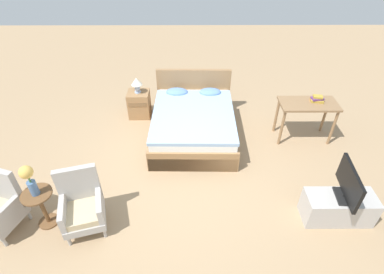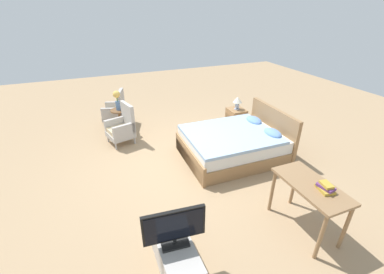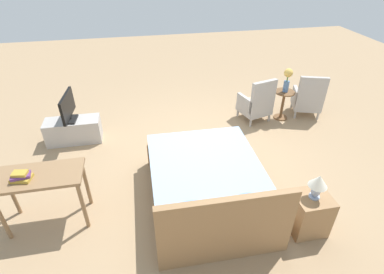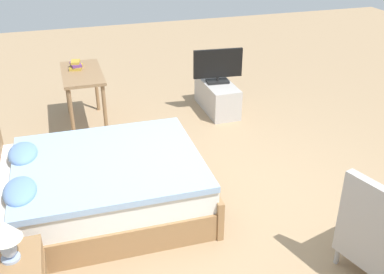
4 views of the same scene
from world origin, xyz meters
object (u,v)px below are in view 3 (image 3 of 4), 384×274
at_px(armchair_by_window_right, 257,104).
at_px(table_lamp, 318,184).
at_px(armchair_by_window_left, 308,99).
at_px(nightstand, 309,213).
at_px(vanity_desk, 40,182).
at_px(bed, 207,186).
at_px(book_stack, 21,177).
at_px(tv_stand, 74,130).
at_px(tv_flatscreen, 68,107).
at_px(flower_vase, 288,78).
at_px(side_table, 283,102).

relative_size(armchair_by_window_right, table_lamp, 2.79).
distance_m(armchair_by_window_left, nightstand, 3.17).
bearing_deg(vanity_desk, armchair_by_window_right, -151.06).
xyz_separation_m(bed, book_stack, (2.25, -0.03, 0.52)).
bearing_deg(table_lamp, armchair_by_window_left, -118.47).
distance_m(bed, vanity_desk, 2.12).
distance_m(table_lamp, tv_stand, 4.20).
distance_m(bed, book_stack, 2.31).
bearing_deg(armchair_by_window_right, tv_stand, 1.37).
height_order(armchair_by_window_left, tv_flatscreen, tv_flatscreen).
bearing_deg(table_lamp, nightstand, -90.00).
xyz_separation_m(flower_vase, nightstand, (0.95, 2.76, -0.62)).
relative_size(armchair_by_window_left, book_stack, 3.69).
relative_size(table_lamp, tv_flatscreen, 0.46).
bearing_deg(bed, flower_vase, -135.32).
bearing_deg(armchair_by_window_left, nightstand, 61.52).
bearing_deg(vanity_desk, armchair_by_window_left, -157.13).
distance_m(armchair_by_window_right, flower_vase, 0.77).
xyz_separation_m(side_table, tv_flatscreen, (4.12, 0.06, 0.31)).
relative_size(armchair_by_window_left, tv_flatscreen, 1.28).
bearing_deg(side_table, tv_flatscreen, 0.84).
xyz_separation_m(tv_stand, tv_flatscreen, (0.00, -0.00, 0.47)).
height_order(armchair_by_window_right, tv_flatscreen, tv_flatscreen).
bearing_deg(flower_vase, vanity_desk, 25.29).
xyz_separation_m(bed, side_table, (-2.09, -2.06, 0.08)).
distance_m(armchair_by_window_right, tv_stand, 3.55).
bearing_deg(table_lamp, bed, -31.67).
bearing_deg(nightstand, bed, -31.64).
distance_m(armchair_by_window_left, vanity_desk, 5.15).
relative_size(side_table, nightstand, 1.08).
xyz_separation_m(tv_flatscreen, book_stack, (0.21, 1.97, 0.13)).
xyz_separation_m(tv_flatscreen, vanity_desk, (0.06, 1.91, -0.03)).
relative_size(side_table, flower_vase, 1.26).
height_order(armchair_by_window_left, table_lamp, armchair_by_window_left).
xyz_separation_m(armchair_by_window_left, flower_vase, (0.56, 0.02, 0.52)).
height_order(tv_stand, vanity_desk, vanity_desk).
xyz_separation_m(side_table, tv_stand, (4.11, 0.06, -0.16)).
relative_size(bed, tv_flatscreen, 2.82).
relative_size(armchair_by_window_right, side_table, 1.53).
bearing_deg(armchair_by_window_left, book_stack, 22.79).
height_order(side_table, book_stack, book_stack).
relative_size(flower_vase, vanity_desk, 0.46).
relative_size(armchair_by_window_left, vanity_desk, 0.88).
xyz_separation_m(flower_vase, vanity_desk, (4.17, 1.97, -0.24)).
distance_m(tv_flatscreen, vanity_desk, 1.91).
relative_size(tv_stand, vanity_desk, 0.92).
distance_m(nightstand, book_stack, 3.50).
xyz_separation_m(armchair_by_window_left, armchair_by_window_right, (1.12, 0.00, 0.00)).
bearing_deg(side_table, tv_stand, 0.84).
bearing_deg(flower_vase, tv_stand, 0.84).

